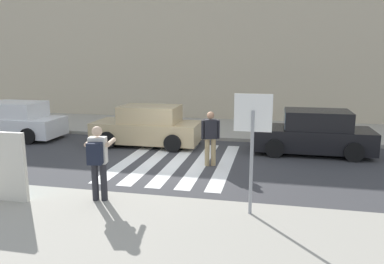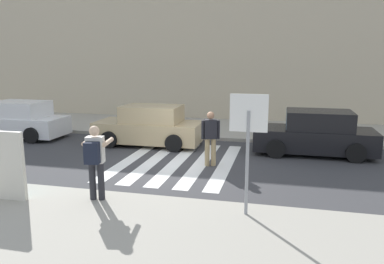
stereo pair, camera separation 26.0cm
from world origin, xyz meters
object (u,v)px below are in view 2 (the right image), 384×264
Objects in this scene: pedestrian_crossing at (211,136)px; parked_car_white at (18,121)px; parked_car_black at (315,134)px; parked_car_tan at (150,127)px; stop_sign at (248,128)px; advertising_board at (3,165)px; photographer_with_backpack at (95,157)px.

parked_car_white is at bearing 165.27° from pedestrian_crossing.
parked_car_black is at bearing 0.00° from parked_car_white.
parked_car_white is 12.03m from parked_car_black.
stop_sign is at bearing -54.58° from parked_car_tan.
parked_car_black is 9.80m from advertising_board.
stop_sign reaches higher than parked_car_tan.
parked_car_black is (12.03, 0.00, 0.00)m from parked_car_white.
advertising_board is at bearing -138.27° from parked_car_black.
parked_car_white is (-8.74, 2.30, -0.25)m from pedestrian_crossing.
advertising_board is at bearing -100.17° from parked_car_tan.
photographer_with_backpack is 8.04m from parked_car_black.
stop_sign is 0.61× the size of parked_car_black.
parked_car_black is (6.14, -0.00, 0.00)m from parked_car_tan.
advertising_board reaches higher than parked_car_black.
stop_sign is at bearing -68.63° from pedestrian_crossing.
parked_car_tan is 1.00× the size of parked_car_black.
photographer_with_backpack is 0.42× the size of parked_car_white.
stop_sign is at bearing 4.57° from advertising_board.
parked_car_black is at bearing 34.87° from pedestrian_crossing.
advertising_board is (4.72, -6.52, 0.21)m from parked_car_white.
advertising_board reaches higher than pedestrian_crossing.
photographer_with_backpack is at bearing -116.90° from pedestrian_crossing.
parked_car_black is 2.56× the size of advertising_board.
parked_car_tan is at bearing 125.42° from stop_sign.
pedestrian_crossing is at bearing 63.10° from photographer_with_backpack.
parked_car_tan is (-2.84, 2.30, -0.25)m from pedestrian_crossing.
photographer_with_backpack is at bearing -179.77° from stop_sign.
photographer_with_backpack reaches higher than advertising_board.
parked_car_white is 1.00× the size of parked_car_tan.
stop_sign is 0.61× the size of parked_car_tan.
parked_car_tan and parked_car_black have the same top height.
parked_car_white is 1.00× the size of parked_car_black.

